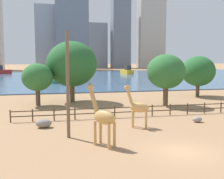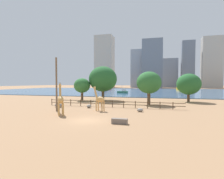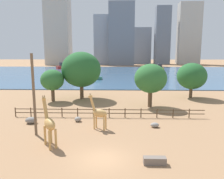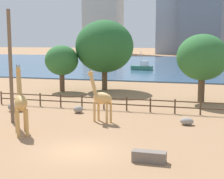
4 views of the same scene
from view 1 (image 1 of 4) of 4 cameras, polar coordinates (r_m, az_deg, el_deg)
The scene contains 21 objects.
ground_plane at distance 98.19m, azimuth -7.17°, elevation 2.57°, with size 400.00×400.00×0.00m, color #9E7551.
harbor_water at distance 95.21m, azimuth -7.00°, elevation 2.51°, with size 180.00×86.00×0.20m, color #3D6084.
giraffe_tall at distance 26.57m, azimuth 5.34°, elevation -3.62°, with size 2.47×1.40×4.16m.
giraffe_companion at distance 20.90m, azimuth -1.85°, elevation -5.55°, with size 2.17×2.78×4.74m.
utility_pole at distance 22.97m, azimuth -8.97°, elevation 0.92°, with size 0.28×0.28×8.75m, color brown.
boulder_near_fence at distance 30.20m, azimuth 16.92°, elevation -5.82°, with size 1.02×0.76×0.57m, color gray.
boulder_by_pole at distance 28.73m, azimuth -2.05°, elevation -6.10°, with size 0.86×0.85×0.63m, color gray.
boulder_small at distance 27.41m, azimuth -13.71°, elevation -6.71°, with size 1.47×1.08×0.81m, color gray.
enclosure_fence at distance 31.30m, azimuth 3.55°, elevation -4.23°, with size 26.12×0.14×1.30m.
tree_left_large at distance 49.86m, azimuth 17.12°, elevation 3.58°, with size 5.68×5.68×6.88m.
tree_center_broad at distance 39.07m, azimuth 10.92°, elevation 3.57°, with size 5.25×5.25×7.06m.
tree_right_tall at distance 39.62m, azimuth -14.92°, elevation 2.38°, with size 4.20×4.20×5.82m.
tree_left_small at distance 42.12m, azimuth -8.16°, elevation 5.14°, with size 7.46×7.46×9.01m.
boat_ferry at distance 120.54m, azimuth -21.78°, elevation 3.53°, with size 8.19×7.01×3.52m.
boat_sailboat at distance 71.16m, azimuth -10.13°, elevation 1.77°, with size 4.67×2.33×4.01m.
boat_tug at distance 112.84m, azimuth 3.07°, elevation 3.81°, with size 3.66×8.18×3.49m.
skyline_tower_needle at distance 160.21m, azimuth -8.17°, elevation 11.83°, with size 17.92×9.18×43.51m, color slate.
skyline_block_central at distance 185.83m, azimuth 7.93°, elevation 11.46°, with size 16.68×9.23×46.00m, color #B7B2A8.
skyline_tower_glass at distance 166.02m, azimuth -13.38°, elevation 10.20°, with size 11.04×9.57×35.86m, color #939EAD.
skyline_block_right at distance 184.75m, azimuth -3.82°, elevation 8.83°, with size 16.71×11.59×28.58m, color gray.
skyline_tower_short at distance 181.66m, azimuth 1.75°, elevation 11.28°, with size 11.23×9.33×43.76m, color slate.
Camera 1 is at (-8.91, -17.57, 6.56)m, focal length 45.00 mm.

